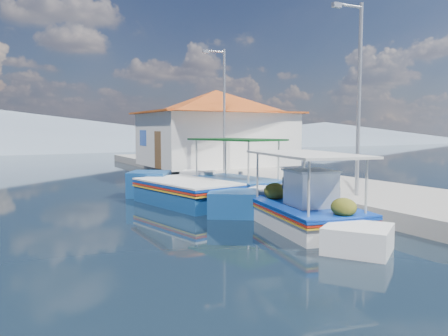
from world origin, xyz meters
name	(u,v)px	position (x,y,z in m)	size (l,w,h in m)	color
ground	(273,242)	(0.00, 0.00, 0.00)	(160.00, 160.00, 0.00)	black
quay	(309,186)	(5.90, 6.00, 0.25)	(5.00, 44.00, 0.50)	gray
bollards	(277,181)	(3.80, 5.25, 0.65)	(0.20, 17.20, 0.30)	#A5A8AD
main_caique	(304,212)	(1.55, 0.82, 0.42)	(2.75, 6.58, 2.20)	white
caique_green_canopy	(235,187)	(2.67, 6.46, 0.37)	(2.90, 6.51, 2.49)	white
caique_blue_hull	(186,195)	(0.25, 5.69, 0.34)	(2.97, 6.89, 1.25)	navy
harbor_building	(216,126)	(6.20, 15.00, 2.78)	(10.49, 10.49, 4.40)	white
lamp_post_near	(357,89)	(4.51, 2.00, 3.85)	(1.21, 0.14, 6.00)	#A5A8AD
lamp_post_far	(223,104)	(4.51, 11.00, 3.85)	(1.21, 0.14, 6.00)	#A5A8AD
mountain_ridge	(86,133)	(6.54, 56.00, 2.04)	(171.40, 96.00, 5.50)	gray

